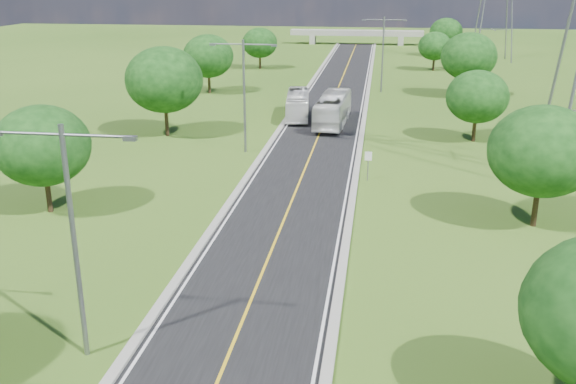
# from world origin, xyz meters

# --- Properties ---
(ground) EXTENTS (260.00, 260.00, 0.00)m
(ground) POSITION_xyz_m (0.00, 60.00, 0.00)
(ground) COLOR #305217
(ground) RESTS_ON ground
(road) EXTENTS (8.00, 150.00, 0.06)m
(road) POSITION_xyz_m (0.00, 66.00, 0.03)
(road) COLOR black
(road) RESTS_ON ground
(curb_left) EXTENTS (0.50, 150.00, 0.22)m
(curb_left) POSITION_xyz_m (-4.25, 66.00, 0.11)
(curb_left) COLOR gray
(curb_left) RESTS_ON ground
(curb_right) EXTENTS (0.50, 150.00, 0.22)m
(curb_right) POSITION_xyz_m (4.25, 66.00, 0.11)
(curb_right) COLOR gray
(curb_right) RESTS_ON ground
(speed_limit_sign) EXTENTS (0.55, 0.09, 2.40)m
(speed_limit_sign) POSITION_xyz_m (5.20, 37.98, 1.60)
(speed_limit_sign) COLOR slate
(speed_limit_sign) RESTS_ON ground
(overpass) EXTENTS (30.00, 3.00, 3.20)m
(overpass) POSITION_xyz_m (0.00, 140.00, 2.41)
(overpass) COLOR gray
(overpass) RESTS_ON ground
(streetlight_near_left) EXTENTS (5.90, 0.25, 10.00)m
(streetlight_near_left) POSITION_xyz_m (-6.00, 12.00, 5.94)
(streetlight_near_left) COLOR slate
(streetlight_near_left) RESTS_ON ground
(streetlight_mid_left) EXTENTS (5.90, 0.25, 10.00)m
(streetlight_mid_left) POSITION_xyz_m (-6.00, 45.00, 5.94)
(streetlight_mid_left) COLOR slate
(streetlight_mid_left) RESTS_ON ground
(streetlight_far_right) EXTENTS (5.90, 0.25, 10.00)m
(streetlight_far_right) POSITION_xyz_m (6.00, 78.00, 5.94)
(streetlight_far_right) COLOR slate
(streetlight_far_right) RESTS_ON ground
(tree_lb) EXTENTS (6.30, 6.30, 7.33)m
(tree_lb) POSITION_xyz_m (-16.00, 28.00, 4.64)
(tree_lb) COLOR black
(tree_lb) RESTS_ON ground
(tree_lc) EXTENTS (7.56, 7.56, 8.79)m
(tree_lc) POSITION_xyz_m (-15.00, 50.00, 5.58)
(tree_lc) COLOR black
(tree_lc) RESTS_ON ground
(tree_ld) EXTENTS (6.72, 6.72, 7.82)m
(tree_ld) POSITION_xyz_m (-17.00, 74.00, 4.95)
(tree_ld) COLOR black
(tree_ld) RESTS_ON ground
(tree_le) EXTENTS (5.88, 5.88, 6.84)m
(tree_le) POSITION_xyz_m (-14.50, 98.00, 4.33)
(tree_le) COLOR black
(tree_le) RESTS_ON ground
(tree_rb) EXTENTS (6.72, 6.72, 7.82)m
(tree_rb) POSITION_xyz_m (16.00, 30.00, 4.95)
(tree_rb) COLOR black
(tree_rb) RESTS_ON ground
(tree_rc) EXTENTS (5.88, 5.88, 6.84)m
(tree_rc) POSITION_xyz_m (15.00, 52.00, 4.33)
(tree_rc) COLOR black
(tree_rc) RESTS_ON ground
(tree_rd) EXTENTS (7.14, 7.14, 8.30)m
(tree_rd) POSITION_xyz_m (17.00, 76.00, 5.27)
(tree_rd) COLOR black
(tree_rd) RESTS_ON ground
(tree_re) EXTENTS (5.46, 5.46, 6.35)m
(tree_re) POSITION_xyz_m (14.50, 100.00, 4.02)
(tree_re) COLOR black
(tree_re) RESTS_ON ground
(tree_rf) EXTENTS (6.30, 6.30, 7.33)m
(tree_rf) POSITION_xyz_m (18.00, 120.00, 4.64)
(tree_rf) COLOR black
(tree_rf) RESTS_ON ground
(bus_outbound) EXTENTS (3.32, 11.82, 3.26)m
(bus_outbound) POSITION_xyz_m (0.99, 57.09, 1.69)
(bus_outbound) COLOR silver
(bus_outbound) RESTS_ON road
(bus_inbound) EXTENTS (3.47, 10.37, 2.83)m
(bus_inbound) POSITION_xyz_m (-3.19, 60.29, 1.48)
(bus_inbound) COLOR white
(bus_inbound) RESTS_ON road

